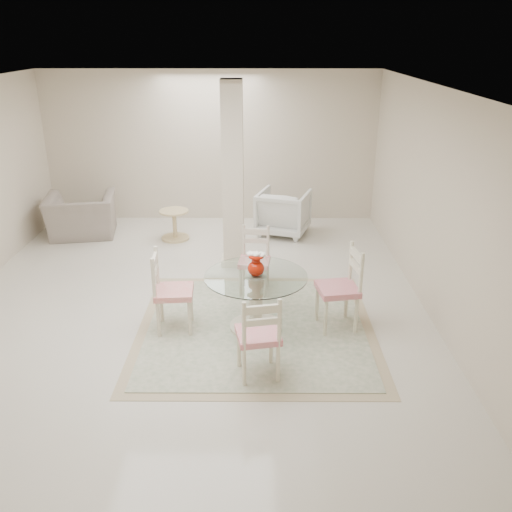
{
  "coord_description": "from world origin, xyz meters",
  "views": [
    {
      "loc": [
        0.87,
        -6.31,
        3.27
      ],
      "look_at": [
        0.84,
        -0.46,
        0.85
      ],
      "focal_mm": 38.0,
      "sensor_mm": 36.0,
      "label": 1
    }
  ],
  "objects_px": {
    "column": "(233,177)",
    "dining_chair_north": "(255,255)",
    "red_vase": "(256,265)",
    "dining_chair_west": "(167,286)",
    "dining_table": "(256,302)",
    "side_table": "(175,226)",
    "recliner_taupe": "(82,216)",
    "dining_chair_south": "(259,331)",
    "armchair_white": "(283,212)",
    "dining_chair_east": "(344,282)"
  },
  "relations": [
    {
      "from": "column",
      "to": "dining_chair_north",
      "type": "distance_m",
      "value": 1.3
    },
    {
      "from": "recliner_taupe",
      "to": "armchair_white",
      "type": "bearing_deg",
      "value": 172.83
    },
    {
      "from": "column",
      "to": "side_table",
      "type": "height_order",
      "value": "column"
    },
    {
      "from": "dining_chair_east",
      "to": "dining_chair_west",
      "type": "distance_m",
      "value": 2.04
    },
    {
      "from": "dining_chair_north",
      "to": "recliner_taupe",
      "type": "xyz_separation_m",
      "value": [
        -2.99,
        2.17,
        -0.16
      ]
    },
    {
      "from": "dining_chair_east",
      "to": "dining_chair_north",
      "type": "relative_size",
      "value": 1.13
    },
    {
      "from": "armchair_white",
      "to": "dining_chair_north",
      "type": "bearing_deg",
      "value": 96.17
    },
    {
      "from": "dining_chair_north",
      "to": "recliner_taupe",
      "type": "bearing_deg",
      "value": 150.37
    },
    {
      "from": "column",
      "to": "dining_table",
      "type": "height_order",
      "value": "column"
    },
    {
      "from": "column",
      "to": "red_vase",
      "type": "relative_size",
      "value": 9.22
    },
    {
      "from": "column",
      "to": "dining_chair_west",
      "type": "relative_size",
      "value": 2.48
    },
    {
      "from": "column",
      "to": "red_vase",
      "type": "distance_m",
      "value": 2.06
    },
    {
      "from": "dining_chair_west",
      "to": "armchair_white",
      "type": "relative_size",
      "value": 1.29
    },
    {
      "from": "dining_chair_east",
      "to": "side_table",
      "type": "distance_m",
      "value": 3.86
    },
    {
      "from": "red_vase",
      "to": "dining_chair_south",
      "type": "height_order",
      "value": "dining_chair_south"
    },
    {
      "from": "dining_chair_south",
      "to": "red_vase",
      "type": "bearing_deg",
      "value": -98.62
    },
    {
      "from": "dining_table",
      "to": "dining_chair_west",
      "type": "distance_m",
      "value": 1.05
    },
    {
      "from": "dining_chair_north",
      "to": "dining_chair_south",
      "type": "distance_m",
      "value": 2.03
    },
    {
      "from": "column",
      "to": "dining_table",
      "type": "distance_m",
      "value": 2.23
    },
    {
      "from": "dining_chair_north",
      "to": "recliner_taupe",
      "type": "distance_m",
      "value": 3.7
    },
    {
      "from": "dining_chair_west",
      "to": "recliner_taupe",
      "type": "distance_m",
      "value": 3.79
    },
    {
      "from": "column",
      "to": "red_vase",
      "type": "height_order",
      "value": "column"
    },
    {
      "from": "red_vase",
      "to": "dining_chair_east",
      "type": "height_order",
      "value": "dining_chair_east"
    },
    {
      "from": "red_vase",
      "to": "side_table",
      "type": "bearing_deg",
      "value": 114.77
    },
    {
      "from": "side_table",
      "to": "recliner_taupe",
      "type": "bearing_deg",
      "value": 174.39
    },
    {
      "from": "dining_chair_west",
      "to": "side_table",
      "type": "distance_m",
      "value": 3.1
    },
    {
      "from": "red_vase",
      "to": "dining_chair_north",
      "type": "xyz_separation_m",
      "value": [
        -0.02,
        1.01,
        -0.3
      ]
    },
    {
      "from": "red_vase",
      "to": "dining_chair_east",
      "type": "distance_m",
      "value": 1.05
    },
    {
      "from": "column",
      "to": "recliner_taupe",
      "type": "xyz_separation_m",
      "value": [
        -2.67,
        1.22,
        -0.99
      ]
    },
    {
      "from": "armchair_white",
      "to": "side_table",
      "type": "height_order",
      "value": "armchair_white"
    },
    {
      "from": "dining_chair_east",
      "to": "side_table",
      "type": "bearing_deg",
      "value": -150.48
    },
    {
      "from": "dining_chair_west",
      "to": "side_table",
      "type": "bearing_deg",
      "value": 2.8
    },
    {
      "from": "dining_chair_north",
      "to": "dining_chair_west",
      "type": "relative_size",
      "value": 0.91
    },
    {
      "from": "recliner_taupe",
      "to": "armchair_white",
      "type": "xyz_separation_m",
      "value": [
        3.47,
        0.13,
        0.02
      ]
    },
    {
      "from": "dining_table",
      "to": "side_table",
      "type": "xyz_separation_m",
      "value": [
        -1.39,
        3.02,
        -0.11
      ]
    },
    {
      "from": "dining_chair_west",
      "to": "recliner_taupe",
      "type": "height_order",
      "value": "dining_chair_west"
    },
    {
      "from": "side_table",
      "to": "dining_chair_west",
      "type": "bearing_deg",
      "value": -83.04
    },
    {
      "from": "red_vase",
      "to": "dining_chair_north",
      "type": "bearing_deg",
      "value": 91.09
    },
    {
      "from": "dining_chair_north",
      "to": "dining_chair_east",
      "type": "bearing_deg",
      "value": -36.87
    },
    {
      "from": "dining_table",
      "to": "recliner_taupe",
      "type": "relative_size",
      "value": 1.07
    },
    {
      "from": "red_vase",
      "to": "dining_chair_south",
      "type": "relative_size",
      "value": 0.28
    },
    {
      "from": "armchair_white",
      "to": "dining_chair_west",
      "type": "bearing_deg",
      "value": 84.08
    },
    {
      "from": "dining_table",
      "to": "dining_chair_north",
      "type": "height_order",
      "value": "dining_chair_north"
    },
    {
      "from": "dining_chair_west",
      "to": "armchair_white",
      "type": "bearing_deg",
      "value": -28.04
    },
    {
      "from": "dining_chair_south",
      "to": "armchair_white",
      "type": "xyz_separation_m",
      "value": [
        0.42,
        4.33,
        -0.16
      ]
    },
    {
      "from": "dining_chair_west",
      "to": "recliner_taupe",
      "type": "xyz_separation_m",
      "value": [
        -1.99,
        3.21,
        -0.21
      ]
    },
    {
      "from": "column",
      "to": "side_table",
      "type": "distance_m",
      "value": 1.86
    },
    {
      "from": "side_table",
      "to": "dining_chair_north",
      "type": "bearing_deg",
      "value": -55.64
    },
    {
      "from": "dining_table",
      "to": "recliner_taupe",
      "type": "xyz_separation_m",
      "value": [
        -3.01,
        3.18,
        0.01
      ]
    },
    {
      "from": "dining_table",
      "to": "dining_chair_east",
      "type": "xyz_separation_m",
      "value": [
        1.02,
        0.04,
        0.24
      ]
    }
  ]
}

